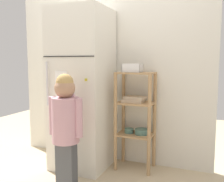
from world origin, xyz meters
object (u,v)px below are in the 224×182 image
pantry_shelf_unit (135,113)px  fruit_bin (132,69)px  refrigerator (82,89)px  child_standing (66,120)px

pantry_shelf_unit → fruit_bin: fruit_bin is taller
pantry_shelf_unit → fruit_bin: size_ratio=5.45×
refrigerator → pantry_shelf_unit: refrigerator is taller
child_standing → pantry_shelf_unit: 0.80m
pantry_shelf_unit → child_standing: bearing=-126.0°
child_standing → fruit_bin: size_ratio=5.47×
refrigerator → fruit_bin: 0.59m
refrigerator → fruit_bin: size_ratio=8.91×
refrigerator → child_standing: 0.56m
fruit_bin → refrigerator: bearing=-166.6°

